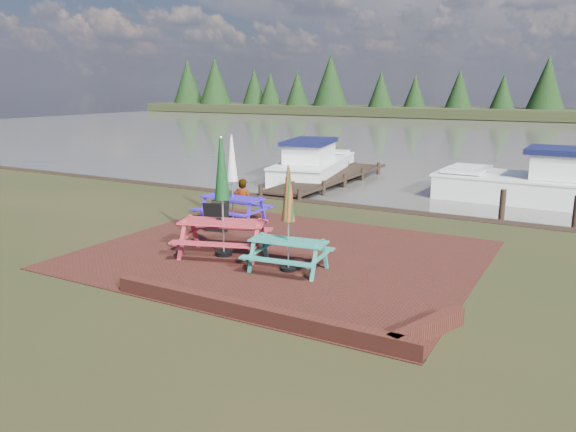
# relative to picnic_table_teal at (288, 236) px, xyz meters

# --- Properties ---
(ground) EXTENTS (120.00, 120.00, 0.00)m
(ground) POSITION_rel_picnic_table_teal_xyz_m (-0.75, -0.02, -0.81)
(ground) COLOR black
(ground) RESTS_ON ground
(paving) EXTENTS (9.00, 7.50, 0.02)m
(paving) POSITION_rel_picnic_table_teal_xyz_m (-0.75, 0.98, -0.80)
(paving) COLOR #3A1B12
(paving) RESTS_ON ground
(brick_wall) EXTENTS (6.21, 1.79, 0.30)m
(brick_wall) POSITION_rel_picnic_table_teal_xyz_m (1.40, -2.44, -0.66)
(brick_wall) COLOR #4C1E16
(brick_wall) RESTS_ON ground
(water) EXTENTS (120.00, 60.00, 0.02)m
(water) POSITION_rel_picnic_table_teal_xyz_m (-0.75, 36.98, -0.81)
(water) COLOR #48443D
(water) RESTS_ON ground
(far_treeline) EXTENTS (120.00, 10.00, 8.10)m
(far_treeline) POSITION_rel_picnic_table_teal_xyz_m (-0.75, 65.98, 2.47)
(far_treeline) COLOR black
(far_treeline) RESTS_ON ground
(picnic_table_teal) EXTENTS (1.81, 1.65, 2.30)m
(picnic_table_teal) POSITION_rel_picnic_table_teal_xyz_m (0.00, 0.00, 0.00)
(picnic_table_teal) COLOR #2A8876
(picnic_table_teal) RESTS_ON ground
(picnic_table_red) EXTENTS (2.47, 2.33, 2.80)m
(picnic_table_red) POSITION_rel_picnic_table_teal_xyz_m (-1.89, 0.24, 0.17)
(picnic_table_red) COLOR #AC2C36
(picnic_table_red) RESTS_ON ground
(picnic_table_blue) EXTENTS (1.88, 1.68, 2.57)m
(picnic_table_blue) POSITION_rel_picnic_table_teal_xyz_m (-3.56, 3.05, 0.09)
(picnic_table_blue) COLOR #3218BA
(picnic_table_blue) RESTS_ON ground
(chalkboard) EXTENTS (0.56, 0.61, 0.86)m
(chalkboard) POSITION_rel_picnic_table_teal_xyz_m (-3.35, 1.96, -0.37)
(chalkboard) COLOR black
(chalkboard) RESTS_ON ground
(jetty) EXTENTS (1.76, 9.08, 1.00)m
(jetty) POSITION_rel_picnic_table_teal_xyz_m (-4.25, 11.25, -0.69)
(jetty) COLOR black
(jetty) RESTS_ON ground
(boat_jetty) EXTENTS (3.66, 7.21, 2.00)m
(boat_jetty) POSITION_rel_picnic_table_teal_xyz_m (-5.68, 12.55, -0.41)
(boat_jetty) COLOR white
(boat_jetty) RESTS_ON ground
(boat_near) EXTENTS (8.23, 3.06, 2.20)m
(boat_near) POSITION_rel_picnic_table_teal_xyz_m (4.51, 11.68, -0.35)
(boat_near) COLOR white
(boat_near) RESTS_ON ground
(person) EXTENTS (0.70, 0.53, 1.74)m
(person) POSITION_rel_picnic_table_teal_xyz_m (-4.81, 5.44, 0.06)
(person) COLOR gray
(person) RESTS_ON ground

